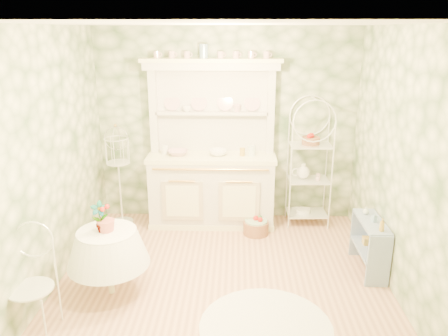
{
  "coord_description": "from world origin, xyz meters",
  "views": [
    {
      "loc": [
        0.14,
        -4.21,
        2.65
      ],
      "look_at": [
        0.0,
        0.5,
        1.15
      ],
      "focal_mm": 35.0,
      "sensor_mm": 36.0,
      "label": 1
    }
  ],
  "objects_px": {
    "cafe_chair": "(30,284)",
    "kitchen_dresser": "(212,146)",
    "floor_basket": "(256,227)",
    "bakers_rack": "(310,160)",
    "side_shelf": "(369,245)",
    "round_table": "(109,261)",
    "birdcage_stand": "(119,176)"
  },
  "relations": [
    {
      "from": "cafe_chair",
      "to": "kitchen_dresser",
      "type": "bearing_deg",
      "value": 50.9
    },
    {
      "from": "side_shelf",
      "to": "birdcage_stand",
      "type": "xyz_separation_m",
      "value": [
        -3.14,
        1.17,
        0.41
      ]
    },
    {
      "from": "bakers_rack",
      "to": "side_shelf",
      "type": "distance_m",
      "value": 1.51
    },
    {
      "from": "bakers_rack",
      "to": "birdcage_stand",
      "type": "relative_size",
      "value": 1.29
    },
    {
      "from": "bakers_rack",
      "to": "cafe_chair",
      "type": "height_order",
      "value": "bakers_rack"
    },
    {
      "from": "floor_basket",
      "to": "cafe_chair",
      "type": "bearing_deg",
      "value": -135.24
    },
    {
      "from": "round_table",
      "to": "birdcage_stand",
      "type": "bearing_deg",
      "value": 100.49
    },
    {
      "from": "birdcage_stand",
      "to": "floor_basket",
      "type": "relative_size",
      "value": 4.54
    },
    {
      "from": "kitchen_dresser",
      "to": "cafe_chair",
      "type": "bearing_deg",
      "value": -121.46
    },
    {
      "from": "bakers_rack",
      "to": "floor_basket",
      "type": "bearing_deg",
      "value": -153.95
    },
    {
      "from": "birdcage_stand",
      "to": "bakers_rack",
      "type": "bearing_deg",
      "value": 2.43
    },
    {
      "from": "cafe_chair",
      "to": "birdcage_stand",
      "type": "bearing_deg",
      "value": 77.53
    },
    {
      "from": "side_shelf",
      "to": "floor_basket",
      "type": "relative_size",
      "value": 2.3
    },
    {
      "from": "kitchen_dresser",
      "to": "cafe_chair",
      "type": "xyz_separation_m",
      "value": [
        -1.48,
        -2.42,
        -0.65
      ]
    },
    {
      "from": "kitchen_dresser",
      "to": "side_shelf",
      "type": "relative_size",
      "value": 3.13
    },
    {
      "from": "side_shelf",
      "to": "round_table",
      "type": "height_order",
      "value": "round_table"
    },
    {
      "from": "round_table",
      "to": "floor_basket",
      "type": "xyz_separation_m",
      "value": [
        1.58,
        1.43,
        -0.27
      ]
    },
    {
      "from": "bakers_rack",
      "to": "side_shelf",
      "type": "relative_size",
      "value": 2.54
    },
    {
      "from": "kitchen_dresser",
      "to": "side_shelf",
      "type": "height_order",
      "value": "kitchen_dresser"
    },
    {
      "from": "side_shelf",
      "to": "floor_basket",
      "type": "xyz_separation_m",
      "value": [
        -1.25,
        0.89,
        -0.21
      ]
    },
    {
      "from": "kitchen_dresser",
      "to": "side_shelf",
      "type": "xyz_separation_m",
      "value": [
        1.86,
        -1.23,
        -0.83
      ]
    },
    {
      "from": "cafe_chair",
      "to": "birdcage_stand",
      "type": "relative_size",
      "value": 0.69
    },
    {
      "from": "side_shelf",
      "to": "birdcage_stand",
      "type": "relative_size",
      "value": 0.51
    },
    {
      "from": "birdcage_stand",
      "to": "kitchen_dresser",
      "type": "bearing_deg",
      "value": 2.86
    },
    {
      "from": "cafe_chair",
      "to": "bakers_rack",
      "type": "bearing_deg",
      "value": 33.46
    },
    {
      "from": "kitchen_dresser",
      "to": "bakers_rack",
      "type": "xyz_separation_m",
      "value": [
        1.35,
        0.05,
        -0.22
      ]
    },
    {
      "from": "side_shelf",
      "to": "cafe_chair",
      "type": "bearing_deg",
      "value": -156.07
    },
    {
      "from": "kitchen_dresser",
      "to": "birdcage_stand",
      "type": "distance_m",
      "value": 1.35
    },
    {
      "from": "kitchen_dresser",
      "to": "round_table",
      "type": "bearing_deg",
      "value": -118.48
    },
    {
      "from": "cafe_chair",
      "to": "round_table",
      "type": "bearing_deg",
      "value": 43.58
    },
    {
      "from": "round_table",
      "to": "cafe_chair",
      "type": "distance_m",
      "value": 0.83
    },
    {
      "from": "side_shelf",
      "to": "birdcage_stand",
      "type": "bearing_deg",
      "value": 163.98
    }
  ]
}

